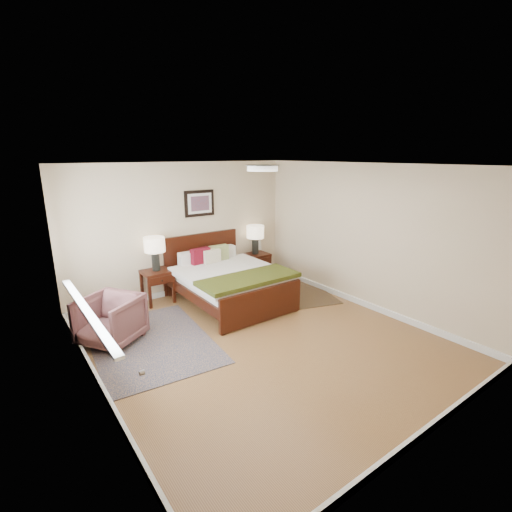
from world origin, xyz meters
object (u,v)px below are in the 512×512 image
Objects in this scene: lamp_left at (155,247)px; armchair at (110,320)px; nightstand_left at (157,277)px; rug_persian at (152,342)px; bed at (228,276)px; lamp_right at (255,234)px; nightstand_right at (256,264)px.

lamp_left reaches higher than armchair.
armchair is at bearing -137.19° from nightstand_left.
armchair reaches higher than rug_persian.
lamp_right is (1.18, 0.78, 0.49)m from bed.
lamp_right reaches higher than rug_persian.
lamp_left is at bearing 90.00° from nightstand_left.
lamp_right is at bearing 33.59° from bed.
nightstand_right is 0.74× the size of armchair.
armchair is at bearing -172.65° from bed.
nightstand_right reaches higher than rug_persian.
armchair is at bearing -162.32° from lamp_right.
armchair is (-2.15, -0.28, -0.16)m from bed.
bed is 1.50m from lamp_right.
rug_persian is at bearing -154.19° from nightstand_right.
lamp_right is at bearing 74.34° from armchair.
bed is 3.61× the size of nightstand_right.
lamp_right reaches higher than nightstand_right.
armchair is (-3.33, -1.05, 0.00)m from nightstand_right.
nightstand_left is at bearing -179.45° from lamp_right.
nightstand_right is (2.21, 0.01, -0.13)m from nightstand_left.
lamp_right is at bearing 31.12° from rug_persian.
rug_persian is (0.45, -0.34, -0.35)m from armchair.
nightstand_right is 0.26× the size of rug_persian.
rug_persian is at bearing -115.60° from lamp_left.
rug_persian is at bearing -115.94° from nightstand_left.
armchair reaches higher than nightstand_right.
bed is at bearing -36.67° from nightstand_left.
nightstand_right is at bearing -90.00° from lamp_right.
lamp_right is (2.21, 0.00, -0.04)m from lamp_left.
lamp_right is 0.79× the size of armchair.
nightstand_right is 0.94× the size of lamp_left.
rug_persian is (-0.67, -1.41, -1.04)m from lamp_left.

